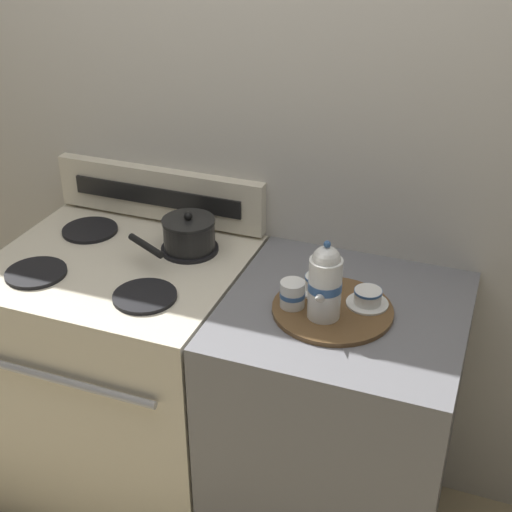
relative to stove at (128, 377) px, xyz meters
name	(u,v)px	position (x,y,z in m)	size (l,w,h in m)	color
ground_plane	(223,498)	(0.35, 0.00, -0.46)	(6.00, 6.00, 0.00)	tan
wall_back	(259,184)	(0.35, 0.36, 0.64)	(6.00, 0.05, 2.20)	beige
stove	(128,377)	(0.00, 0.00, 0.00)	(0.79, 0.71, 0.94)	beige
control_panel	(159,194)	(0.00, 0.32, 0.56)	(0.77, 0.05, 0.18)	beige
side_counter	(336,430)	(0.75, 0.00, 0.00)	(0.69, 0.68, 0.93)	slate
saucepan	(188,234)	(0.19, 0.15, 0.52)	(0.24, 0.28, 0.13)	black
serving_tray	(332,310)	(0.72, -0.03, 0.47)	(0.34, 0.34, 0.01)	brown
teapot	(325,282)	(0.71, -0.08, 0.58)	(0.09, 0.15, 0.23)	white
teacup_left	(318,283)	(0.65, 0.05, 0.50)	(0.12, 0.12, 0.05)	white
teacup_right	(368,297)	(0.81, 0.02, 0.50)	(0.12, 0.12, 0.05)	white
creamer_jug	(292,294)	(0.61, -0.06, 0.51)	(0.07, 0.07, 0.08)	white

